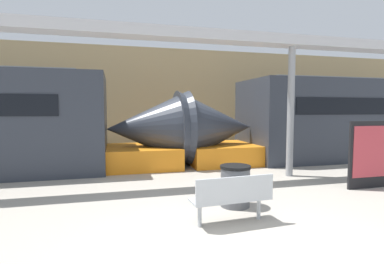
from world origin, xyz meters
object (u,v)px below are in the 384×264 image
(train_left, at_px, (364,121))
(trash_bin, at_px, (235,186))
(support_column_near, at_px, (291,112))
(bench_near, at_px, (232,196))
(poster_board, at_px, (369,154))

(train_left, xyz_separation_m, trash_bin, (-7.83, -4.80, -1.08))
(trash_bin, distance_m, support_column_near, 3.75)
(trash_bin, bearing_deg, bench_near, -115.38)
(train_left, bearing_deg, bench_near, -145.39)
(trash_bin, relative_size, support_column_near, 0.22)
(bench_near, bearing_deg, support_column_near, 40.99)
(poster_board, bearing_deg, train_left, 46.78)
(train_left, distance_m, poster_board, 5.97)
(bench_near, xyz_separation_m, trash_bin, (0.43, 0.91, -0.08))
(bench_near, distance_m, trash_bin, 1.01)
(bench_near, relative_size, poster_board, 0.86)
(train_left, xyz_separation_m, bench_near, (-8.26, -5.70, -1.00))
(trash_bin, bearing_deg, support_column_near, 39.77)
(bench_near, bearing_deg, trash_bin, 60.32)
(trash_bin, relative_size, poster_board, 0.50)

